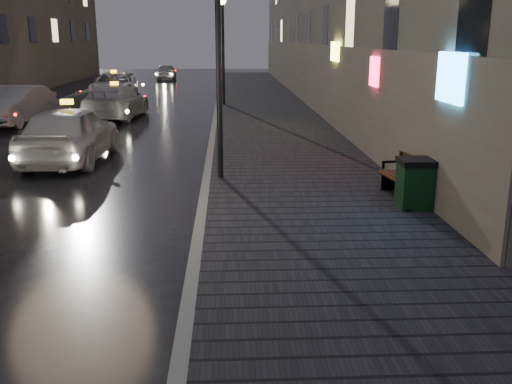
{
  "coord_description": "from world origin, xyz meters",
  "views": [
    {
      "loc": [
        2.05,
        -7.82,
        3.5
      ],
      "look_at": [
        2.53,
        1.94,
        0.85
      ],
      "focal_mm": 40.0,
      "sensor_mm": 36.0,
      "label": 1
    }
  ],
  "objects_px": {
    "lamp_far": "(223,38)",
    "car_far": "(166,72)",
    "trash_bin": "(415,183)",
    "taxi_near": "(70,133)",
    "taxi_mid": "(115,102)",
    "car_left_mid": "(15,105)",
    "lamp_near": "(218,38)",
    "bench": "(409,178)",
    "taxi_far": "(114,86)"
  },
  "relations": [
    {
      "from": "taxi_far",
      "to": "taxi_near",
      "type": "bearing_deg",
      "value": -90.22
    },
    {
      "from": "lamp_far",
      "to": "trash_bin",
      "type": "height_order",
      "value": "lamp_far"
    },
    {
      "from": "lamp_near",
      "to": "bench",
      "type": "bearing_deg",
      "value": -27.43
    },
    {
      "from": "taxi_near",
      "to": "taxi_mid",
      "type": "height_order",
      "value": "taxi_near"
    },
    {
      "from": "trash_bin",
      "to": "lamp_far",
      "type": "bearing_deg",
      "value": 102.16
    },
    {
      "from": "trash_bin",
      "to": "taxi_near",
      "type": "xyz_separation_m",
      "value": [
        -8.32,
        5.58,
        0.17
      ]
    },
    {
      "from": "lamp_far",
      "to": "taxi_mid",
      "type": "height_order",
      "value": "lamp_far"
    },
    {
      "from": "lamp_far",
      "to": "taxi_near",
      "type": "bearing_deg",
      "value": -108.23
    },
    {
      "from": "lamp_near",
      "to": "car_far",
      "type": "xyz_separation_m",
      "value": [
        -4.98,
        35.84,
        -2.81
      ]
    },
    {
      "from": "lamp_near",
      "to": "trash_bin",
      "type": "xyz_separation_m",
      "value": [
        3.95,
        -2.85,
        -2.82
      ]
    },
    {
      "from": "bench",
      "to": "trash_bin",
      "type": "distance_m",
      "value": 0.76
    },
    {
      "from": "trash_bin",
      "to": "taxi_near",
      "type": "distance_m",
      "value": 10.02
    },
    {
      "from": "lamp_near",
      "to": "car_left_mid",
      "type": "bearing_deg",
      "value": 129.53
    },
    {
      "from": "lamp_near",
      "to": "bench",
      "type": "distance_m",
      "value": 5.42
    },
    {
      "from": "car_far",
      "to": "bench",
      "type": "bearing_deg",
      "value": 100.0
    },
    {
      "from": "car_left_mid",
      "to": "taxi_mid",
      "type": "xyz_separation_m",
      "value": [
        3.84,
        1.55,
        -0.04
      ]
    },
    {
      "from": "car_left_mid",
      "to": "car_far",
      "type": "xyz_separation_m",
      "value": [
        3.67,
        25.36,
        -0.1
      ]
    },
    {
      "from": "bench",
      "to": "car_left_mid",
      "type": "distance_m",
      "value": 17.9
    },
    {
      "from": "lamp_far",
      "to": "car_far",
      "type": "relative_size",
      "value": 1.33
    },
    {
      "from": "lamp_far",
      "to": "car_left_mid",
      "type": "bearing_deg",
      "value": -147.47
    },
    {
      "from": "taxi_near",
      "to": "lamp_near",
      "type": "bearing_deg",
      "value": 150.21
    },
    {
      "from": "bench",
      "to": "taxi_far",
      "type": "bearing_deg",
      "value": 107.16
    },
    {
      "from": "lamp_near",
      "to": "trash_bin",
      "type": "distance_m",
      "value": 5.63
    },
    {
      "from": "trash_bin",
      "to": "taxi_mid",
      "type": "distance_m",
      "value": 17.27
    },
    {
      "from": "car_left_mid",
      "to": "car_far",
      "type": "bearing_deg",
      "value": 88.66
    },
    {
      "from": "trash_bin",
      "to": "taxi_mid",
      "type": "bearing_deg",
      "value": 120.8
    },
    {
      "from": "lamp_far",
      "to": "bench",
      "type": "xyz_separation_m",
      "value": [
        4.07,
        -18.11,
        -2.9
      ]
    },
    {
      "from": "trash_bin",
      "to": "taxi_near",
      "type": "height_order",
      "value": "taxi_near"
    },
    {
      "from": "bench",
      "to": "taxi_near",
      "type": "bearing_deg",
      "value": 142.3
    },
    {
      "from": "bench",
      "to": "lamp_near",
      "type": "bearing_deg",
      "value": 144.67
    },
    {
      "from": "trash_bin",
      "to": "bench",
      "type": "bearing_deg",
      "value": 81.38
    },
    {
      "from": "taxi_near",
      "to": "car_far",
      "type": "height_order",
      "value": "taxi_near"
    },
    {
      "from": "taxi_far",
      "to": "bench",
      "type": "bearing_deg",
      "value": -71.77
    },
    {
      "from": "lamp_near",
      "to": "taxi_far",
      "type": "distance_m",
      "value": 21.46
    },
    {
      "from": "lamp_far",
      "to": "car_far",
      "type": "bearing_deg",
      "value": 104.09
    },
    {
      "from": "taxi_near",
      "to": "car_left_mid",
      "type": "bearing_deg",
      "value": -59.01
    },
    {
      "from": "taxi_mid",
      "to": "lamp_far",
      "type": "bearing_deg",
      "value": -135.27
    },
    {
      "from": "taxi_mid",
      "to": "car_far",
      "type": "distance_m",
      "value": 23.81
    },
    {
      "from": "bench",
      "to": "car_far",
      "type": "bearing_deg",
      "value": 95.51
    },
    {
      "from": "bench",
      "to": "taxi_mid",
      "type": "xyz_separation_m",
      "value": [
        -8.87,
        14.14,
        0.15
      ]
    },
    {
      "from": "lamp_far",
      "to": "taxi_mid",
      "type": "xyz_separation_m",
      "value": [
        -4.81,
        -3.97,
        -2.75
      ]
    },
    {
      "from": "lamp_near",
      "to": "car_far",
      "type": "height_order",
      "value": "lamp_near"
    },
    {
      "from": "car_far",
      "to": "trash_bin",
      "type": "bearing_deg",
      "value": 99.59
    },
    {
      "from": "trash_bin",
      "to": "car_far",
      "type": "bearing_deg",
      "value": 103.33
    },
    {
      "from": "trash_bin",
      "to": "taxi_far",
      "type": "distance_m",
      "value": 25.37
    },
    {
      "from": "bench",
      "to": "trash_bin",
      "type": "xyz_separation_m",
      "value": [
        -0.12,
        -0.74,
        0.08
      ]
    },
    {
      "from": "bench",
      "to": "taxi_far",
      "type": "distance_m",
      "value": 24.74
    },
    {
      "from": "lamp_far",
      "to": "bench",
      "type": "distance_m",
      "value": 18.79
    },
    {
      "from": "lamp_far",
      "to": "taxi_near",
      "type": "relative_size",
      "value": 1.08
    },
    {
      "from": "lamp_near",
      "to": "taxi_mid",
      "type": "bearing_deg",
      "value": 111.77
    }
  ]
}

